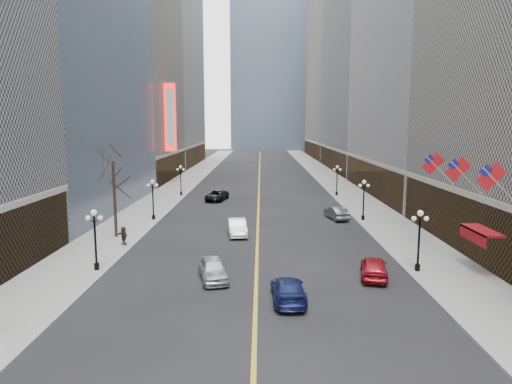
{
  "coord_description": "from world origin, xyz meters",
  "views": [
    {
      "loc": [
        0.3,
        -2.31,
        10.77
      ],
      "look_at": [
        0.05,
        21.52,
        7.23
      ],
      "focal_mm": 32.0,
      "sensor_mm": 36.0,
      "label": 1
    }
  ],
  "objects_px": {
    "streetlamp_east_2": "(364,196)",
    "streetlamp_east_3": "(337,177)",
    "streetlamp_west_3": "(181,177)",
    "car_nb_far": "(217,196)",
    "streetlamp_west_2": "(153,195)",
    "car_sb_near": "(288,289)",
    "car_nb_near": "(213,269)",
    "streetlamp_east_1": "(419,234)",
    "car_nb_mid": "(237,227)",
    "streetlamp_west_1": "(95,233)",
    "car_sb_far": "(337,213)",
    "car_sb_mid": "(374,267)"
  },
  "relations": [
    {
      "from": "car_nb_far",
      "to": "car_sb_mid",
      "type": "distance_m",
      "value": 35.86
    },
    {
      "from": "car_nb_mid",
      "to": "car_nb_far",
      "type": "xyz_separation_m",
      "value": [
        -3.98,
        20.4,
        -0.06
      ]
    },
    {
      "from": "streetlamp_east_1",
      "to": "car_sb_far",
      "type": "height_order",
      "value": "streetlamp_east_1"
    },
    {
      "from": "car_nb_near",
      "to": "car_sb_near",
      "type": "xyz_separation_m",
      "value": [
        5.02,
        -3.79,
        -0.05
      ]
    },
    {
      "from": "streetlamp_west_1",
      "to": "car_nb_near",
      "type": "xyz_separation_m",
      "value": [
        8.78,
        -1.66,
        -2.13
      ]
    },
    {
      "from": "car_sb_near",
      "to": "car_sb_mid",
      "type": "height_order",
      "value": "car_sb_mid"
    },
    {
      "from": "car_sb_mid",
      "to": "car_nb_near",
      "type": "bearing_deg",
      "value": 14.42
    },
    {
      "from": "streetlamp_east_3",
      "to": "car_sb_mid",
      "type": "distance_m",
      "value": 37.31
    },
    {
      "from": "streetlamp_east_2",
      "to": "streetlamp_west_1",
      "type": "bearing_deg",
      "value": -142.67
    },
    {
      "from": "car_nb_mid",
      "to": "car_sb_near",
      "type": "height_order",
      "value": "car_nb_mid"
    },
    {
      "from": "car_nb_mid",
      "to": "car_sb_far",
      "type": "bearing_deg",
      "value": 27.83
    },
    {
      "from": "streetlamp_west_1",
      "to": "car_sb_near",
      "type": "relative_size",
      "value": 0.92
    },
    {
      "from": "streetlamp_west_3",
      "to": "car_nb_far",
      "type": "bearing_deg",
      "value": -35.94
    },
    {
      "from": "streetlamp_west_1",
      "to": "car_sb_mid",
      "type": "distance_m",
      "value": 20.29
    },
    {
      "from": "streetlamp_east_3",
      "to": "car_sb_near",
      "type": "relative_size",
      "value": 0.92
    },
    {
      "from": "streetlamp_east_1",
      "to": "streetlamp_east_3",
      "type": "relative_size",
      "value": 1.0
    },
    {
      "from": "car_nb_far",
      "to": "car_sb_near",
      "type": "distance_m",
      "value": 38.07
    },
    {
      "from": "car_sb_mid",
      "to": "streetlamp_west_3",
      "type": "bearing_deg",
      "value": -49.92
    },
    {
      "from": "streetlamp_west_2",
      "to": "car_nb_far",
      "type": "height_order",
      "value": "streetlamp_west_2"
    },
    {
      "from": "streetlamp_west_1",
      "to": "car_nb_mid",
      "type": "bearing_deg",
      "value": 49.26
    },
    {
      "from": "streetlamp_west_2",
      "to": "streetlamp_east_2",
      "type": "bearing_deg",
      "value": 0.0
    },
    {
      "from": "streetlamp_east_3",
      "to": "car_sb_far",
      "type": "distance_m",
      "value": 17.3
    },
    {
      "from": "car_nb_near",
      "to": "car_sb_far",
      "type": "bearing_deg",
      "value": 46.77
    },
    {
      "from": "streetlamp_east_2",
      "to": "streetlamp_east_3",
      "type": "xyz_separation_m",
      "value": [
        0.0,
        18.0,
        0.0
      ]
    },
    {
      "from": "streetlamp_west_3",
      "to": "car_sb_mid",
      "type": "xyz_separation_m",
      "value": [
        20.14,
        -37.09,
        -2.13
      ]
    },
    {
      "from": "streetlamp_west_2",
      "to": "car_sb_near",
      "type": "height_order",
      "value": "streetlamp_west_2"
    },
    {
      "from": "streetlamp_west_2",
      "to": "car_nb_near",
      "type": "relative_size",
      "value": 1.0
    },
    {
      "from": "car_nb_mid",
      "to": "car_sb_far",
      "type": "distance_m",
      "value": 13.42
    },
    {
      "from": "streetlamp_east_1",
      "to": "streetlamp_west_2",
      "type": "height_order",
      "value": "same"
    },
    {
      "from": "car_nb_mid",
      "to": "car_sb_near",
      "type": "bearing_deg",
      "value": -83.73
    },
    {
      "from": "car_nb_mid",
      "to": "car_nb_far",
      "type": "bearing_deg",
      "value": 93.93
    },
    {
      "from": "car_sb_near",
      "to": "car_sb_far",
      "type": "height_order",
      "value": "car_sb_far"
    },
    {
      "from": "streetlamp_west_3",
      "to": "car_nb_far",
      "type": "xyz_separation_m",
      "value": [
        5.82,
        -4.22,
        -2.17
      ]
    },
    {
      "from": "streetlamp_west_1",
      "to": "car_nb_mid",
      "type": "distance_m",
      "value": 15.17
    },
    {
      "from": "streetlamp_east_3",
      "to": "streetlamp_west_1",
      "type": "distance_m",
      "value": 43.05
    },
    {
      "from": "streetlamp_east_3",
      "to": "streetlamp_west_2",
      "type": "bearing_deg",
      "value": -142.67
    },
    {
      "from": "streetlamp_east_1",
      "to": "streetlamp_east_2",
      "type": "bearing_deg",
      "value": 90.0
    },
    {
      "from": "streetlamp_west_1",
      "to": "streetlamp_west_2",
      "type": "relative_size",
      "value": 1.0
    },
    {
      "from": "streetlamp_east_2",
      "to": "car_sb_far",
      "type": "relative_size",
      "value": 0.99
    },
    {
      "from": "streetlamp_east_1",
      "to": "car_nb_near",
      "type": "height_order",
      "value": "streetlamp_east_1"
    },
    {
      "from": "streetlamp_west_3",
      "to": "car_nb_near",
      "type": "xyz_separation_m",
      "value": [
        8.78,
        -37.66,
        -2.13
      ]
    },
    {
      "from": "streetlamp_east_3",
      "to": "streetlamp_west_2",
      "type": "distance_m",
      "value": 29.68
    },
    {
      "from": "streetlamp_west_2",
      "to": "car_nb_near",
      "type": "xyz_separation_m",
      "value": [
        8.78,
        -19.66,
        -2.13
      ]
    },
    {
      "from": "car_nb_mid",
      "to": "car_nb_far",
      "type": "relative_size",
      "value": 0.91
    },
    {
      "from": "streetlamp_west_3",
      "to": "car_nb_near",
      "type": "bearing_deg",
      "value": -76.87
    },
    {
      "from": "streetlamp_east_3",
      "to": "streetlamp_west_1",
      "type": "height_order",
      "value": "same"
    },
    {
      "from": "streetlamp_west_3",
      "to": "streetlamp_east_2",
      "type": "bearing_deg",
      "value": -37.33
    },
    {
      "from": "streetlamp_west_2",
      "to": "car_sb_near",
      "type": "relative_size",
      "value": 0.92
    },
    {
      "from": "streetlamp_west_3",
      "to": "car_sb_mid",
      "type": "bearing_deg",
      "value": -61.49
    },
    {
      "from": "streetlamp_west_2",
      "to": "car_sb_far",
      "type": "distance_m",
      "value": 20.94
    }
  ]
}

